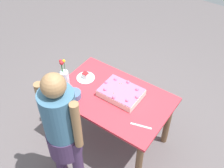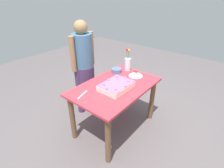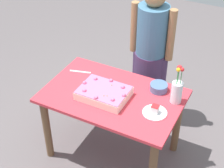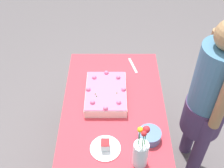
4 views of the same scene
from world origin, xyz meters
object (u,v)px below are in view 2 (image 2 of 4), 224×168
(flower_vase, at_px, (128,63))
(person_standing, at_px, (84,63))
(sheet_cake, at_px, (116,86))
(cake_knife, at_px, (82,95))
(serving_plate_with_slice, at_px, (136,75))
(fruit_bowl, at_px, (116,71))

(flower_vase, relative_size, person_standing, 0.24)
(sheet_cake, xyz_separation_m, person_standing, (0.13, 0.75, 0.09))
(sheet_cake, bearing_deg, person_standing, 80.18)
(person_standing, bearing_deg, cake_knife, -44.62)
(serving_plate_with_slice, height_order, cake_knife, serving_plate_with_slice)
(serving_plate_with_slice, height_order, fruit_bowl, serving_plate_with_slice)
(sheet_cake, distance_m, fruit_bowl, 0.49)
(cake_knife, relative_size, fruit_bowl, 1.32)
(sheet_cake, bearing_deg, serving_plate_with_slice, 0.34)
(cake_knife, distance_m, fruit_bowl, 0.77)
(flower_vase, bearing_deg, sheet_cake, -158.85)
(cake_knife, relative_size, person_standing, 0.14)
(serving_plate_with_slice, relative_size, flower_vase, 0.57)
(cake_knife, height_order, person_standing, person_standing)
(cake_knife, bearing_deg, person_standing, -150.55)
(serving_plate_with_slice, bearing_deg, person_standing, 114.69)
(sheet_cake, relative_size, fruit_bowl, 2.72)
(sheet_cake, xyz_separation_m, flower_vase, (0.57, 0.22, 0.08))
(sheet_cake, relative_size, flower_vase, 1.19)
(serving_plate_with_slice, bearing_deg, cake_knife, 165.10)
(serving_plate_with_slice, xyz_separation_m, cake_knife, (-0.85, 0.23, -0.02))
(serving_plate_with_slice, xyz_separation_m, fruit_bowl, (-0.08, 0.30, 0.01))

